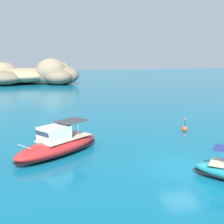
{
  "coord_description": "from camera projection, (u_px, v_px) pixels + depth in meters",
  "views": [
    {
      "loc": [
        -9.37,
        -15.91,
        7.47
      ],
      "look_at": [
        -1.34,
        13.6,
        1.56
      ],
      "focal_mm": 43.26,
      "sensor_mm": 36.0,
      "label": 1
    }
  ],
  "objects": [
    {
      "name": "islet_small",
      "position": [
        54.0,
        73.0,
        84.97
      ],
      "size": [
        17.11,
        16.18,
        8.04
      ],
      "color": "#84755B",
      "rests_on": "ground"
    },
    {
      "name": "ground_plane",
      "position": [
        181.0,
        168.0,
        18.91
      ],
      "size": [
        400.0,
        400.0,
        0.0
      ],
      "primitive_type": "plane",
      "color": "#0C5B7A"
    },
    {
      "name": "motorboat_red",
      "position": [
        58.0,
        145.0,
        21.57
      ],
      "size": [
        8.0,
        6.67,
        2.54
      ],
      "color": "red",
      "rests_on": "ground"
    },
    {
      "name": "channel_buoy",
      "position": [
        185.0,
        128.0,
        28.62
      ],
      "size": [
        0.56,
        0.56,
        1.48
      ],
      "color": "#E54C19",
      "rests_on": "ground"
    },
    {
      "name": "islet_large",
      "position": [
        12.0,
        76.0,
        86.38
      ],
      "size": [
        32.47,
        27.33,
        6.78
      ],
      "color": "#9E8966",
      "rests_on": "ground"
    }
  ]
}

